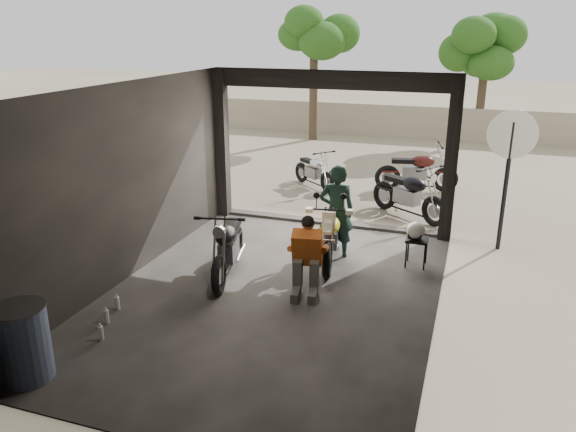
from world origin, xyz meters
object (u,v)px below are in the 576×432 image
Objects in this scene: main_bike at (331,231)px; mechanic at (306,259)px; left_bike at (228,242)px; rider at (337,212)px; stool at (417,243)px; sign_post at (509,156)px; outside_bike_a at (314,168)px; oil_drum at (23,344)px; helmet at (416,230)px; outside_bike_b at (417,168)px; outside_bike_c at (409,190)px.

mechanic is at bearing -102.10° from main_bike.
rider reaches higher than left_bike.
main_bike is 3.43× the size of stool.
sign_post is at bearing 44.00° from stool.
outside_bike_a is 1.59× the size of oil_drum.
helmet is at bearing -157.84° from stool.
outside_bike_b is 1.51× the size of mechanic.
mechanic is 2.20m from helmet.
outside_bike_c is at bearing 61.83° from main_bike.
main_bike is 3.13m from outside_bike_c.
left_bike reaches higher than outside_bike_a.
rider reaches higher than main_bike.
oil_drum is (-3.96, -4.85, -0.20)m from helmet.
rider is at bearing 76.93° from main_bike.
outside_bike_b is at bearing 70.09° from main_bike.
oil_drum is at bearing -129.13° from main_bike.
outside_bike_b is 6.55m from mechanic.
mechanic is 4.07m from oil_drum.
stool is 0.55× the size of oil_drum.
outside_bike_c is 3.52× the size of stool.
left_bike is 1.47m from mechanic.
rider is 1.82× the size of oil_drum.
outside_bike_b is at bearing -113.41° from rider.
outside_bike_b reaches higher than outside_bike_a.
helmet is at bearing -104.83° from outside_bike_a.
outside_bike_c is 2.71m from helmet.
oil_drum is at bearing -129.43° from stool.
helmet is 6.26m from oil_drum.
sign_post is (1.87, -1.32, 1.17)m from outside_bike_c.
stool is at bearing 50.57° from oil_drum.
left_bike is 0.98× the size of outside_bike_c.
mechanic is (-1.03, -4.31, -0.02)m from outside_bike_c.
mechanic is at bearing -131.73° from helmet.
mechanic is (-0.07, -1.63, -0.26)m from rider.
sign_post is at bearing -162.59° from outside_bike_b.
outside_bike_a is 5.35m from helmet.
outside_bike_b is 1.05× the size of rider.
oil_drum is (-1.05, -3.47, -0.13)m from left_bike.
mechanic is at bearing 159.97° from outside_bike_b.
sign_post reaches higher than rider.
rider is (1.68, -4.36, 0.35)m from outside_bike_a.
sign_post reaches higher than main_bike.
oil_drum is (-3.44, -9.70, -0.14)m from outside_bike_b.
left_bike is 5.74m from outside_bike_a.
helmet is (1.47, 1.64, 0.07)m from mechanic.
sign_post is at bearing 35.63° from mechanic.
outside_bike_c is 2.86m from rider.
outside_bike_a is 0.88× the size of rider.
outside_bike_c is at bearing 46.06° from left_bike.
outside_bike_a is 0.83× the size of outside_bike_b.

